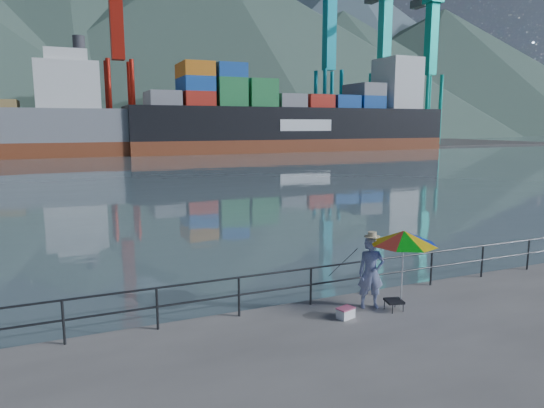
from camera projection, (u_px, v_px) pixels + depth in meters
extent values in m
cube|color=slate|center=(84.00, 142.00, 128.93)|extent=(500.00, 280.00, 0.00)
cube|color=#514F4C|center=(143.00, 147.00, 99.19)|extent=(200.00, 40.00, 0.40)
cylinder|color=#2D3033|center=(276.00, 273.00, 12.28)|extent=(22.00, 0.05, 0.05)
cylinder|color=#2D3033|center=(276.00, 290.00, 12.35)|extent=(22.00, 0.05, 0.05)
cube|color=#2D3033|center=(276.00, 292.00, 12.36)|extent=(22.00, 0.06, 1.00)
cone|color=#385147|center=(71.00, 49.00, 191.47)|extent=(282.88, 282.88, 68.00)
cone|color=#385147|center=(214.00, 45.00, 218.18)|extent=(332.80, 332.80, 80.00)
cone|color=#385147|center=(342.00, 73.00, 251.21)|extent=(257.92, 257.92, 62.00)
cone|color=#385147|center=(441.00, 71.00, 282.11)|extent=(291.20, 291.20, 70.00)
cube|color=#194CA5|center=(143.00, 128.00, 97.65)|extent=(6.00, 2.40, 7.80)
cube|color=orange|center=(176.00, 141.00, 100.58)|extent=(6.00, 2.40, 2.60)
cube|color=#267F3F|center=(206.00, 134.00, 102.88)|extent=(6.00, 2.40, 5.20)
cube|color=red|center=(235.00, 140.00, 105.60)|extent=(6.00, 2.40, 2.60)
cube|color=red|center=(263.00, 128.00, 107.68)|extent=(6.00, 2.40, 7.80)
cube|color=orange|center=(289.00, 128.00, 110.19)|extent=(6.00, 2.40, 7.80)
cube|color=yellow|center=(314.00, 127.00, 112.70)|extent=(6.00, 2.40, 7.80)
cube|color=yellow|center=(339.00, 127.00, 115.21)|extent=(6.00, 2.40, 7.80)
cube|color=red|center=(361.00, 138.00, 118.14)|extent=(6.00, 2.40, 2.60)
cube|color=#267F3F|center=(141.00, 134.00, 100.58)|extent=(6.00, 2.40, 5.20)
cube|color=orange|center=(172.00, 128.00, 102.88)|extent=(6.00, 2.40, 7.80)
cube|color=yellow|center=(202.00, 134.00, 105.60)|extent=(6.00, 2.40, 5.20)
cube|color=yellow|center=(231.00, 139.00, 108.32)|extent=(6.00, 2.40, 2.60)
cube|color=gray|center=(258.00, 133.00, 110.62)|extent=(6.00, 2.40, 5.20)
cube|color=yellow|center=(284.00, 139.00, 113.34)|extent=(6.00, 2.40, 2.60)
cube|color=red|center=(308.00, 133.00, 115.64)|extent=(6.00, 2.40, 5.20)
cube|color=yellow|center=(332.00, 138.00, 118.36)|extent=(6.00, 2.40, 2.60)
cube|color=yellow|center=(355.00, 127.00, 120.44)|extent=(6.00, 2.40, 7.80)
cube|color=orange|center=(140.00, 140.00, 103.52)|extent=(6.00, 2.40, 2.60)
cube|color=#194CA5|center=(170.00, 140.00, 106.03)|extent=(6.00, 2.40, 2.60)
cube|color=gray|center=(199.00, 139.00, 108.54)|extent=(6.00, 2.40, 2.60)
imported|color=#334791|center=(371.00, 273.00, 12.49)|extent=(0.79, 0.64, 1.87)
cylinder|color=white|center=(402.00, 274.00, 12.33)|extent=(0.04, 0.04, 1.91)
cone|color=#05900E|center=(404.00, 238.00, 12.17)|extent=(1.83, 1.83, 0.35)
cube|color=black|center=(394.00, 301.00, 12.38)|extent=(0.51, 0.51, 0.06)
cube|color=#2D3033|center=(394.00, 306.00, 12.41)|extent=(0.36, 0.36, 0.22)
cube|color=white|center=(346.00, 313.00, 11.92)|extent=(0.47, 0.38, 0.24)
cylinder|color=black|center=(341.00, 294.00, 13.60)|extent=(0.27, 1.88, 1.34)
cube|color=silver|center=(68.00, 86.00, 74.20)|extent=(9.00, 7.70, 7.00)
cube|color=brown|center=(294.00, 145.00, 90.31)|extent=(60.19, 10.03, 2.50)
cube|color=black|center=(294.00, 123.00, 89.65)|extent=(60.19, 10.03, 5.60)
cube|color=silver|center=(397.00, 84.00, 97.20)|extent=(7.00, 8.02, 10.00)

